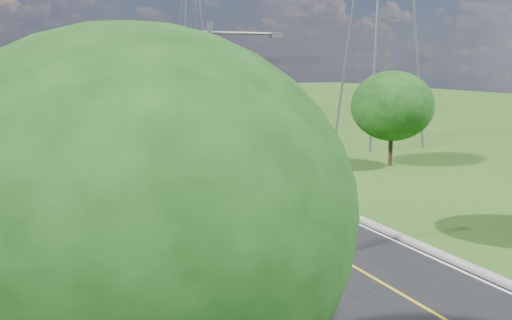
{
  "coord_description": "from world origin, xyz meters",
  "views": [
    {
      "loc": [
        -13.04,
        -7.95,
        8.6
      ],
      "look_at": [
        -0.02,
        21.33,
        3.0
      ],
      "focal_mm": 40.0,
      "sensor_mm": 36.0,
      "label": 1
    }
  ],
  "objects": [
    {
      "name": "ground",
      "position": [
        0.0,
        60.0,
        0.0
      ],
      "size": [
        260.0,
        260.0,
        0.0
      ],
      "primitive_type": "plane",
      "color": "#2B4C15",
      "rests_on": "ground"
    },
    {
      "name": "road",
      "position": [
        0.0,
        66.0,
        0.03
      ],
      "size": [
        8.0,
        150.0,
        0.06
      ],
      "primitive_type": "cube",
      "color": "black",
      "rests_on": "ground"
    },
    {
      "name": "curb_left",
      "position": [
        -4.25,
        66.0,
        0.11
      ],
      "size": [
        0.5,
        150.0,
        0.22
      ],
      "primitive_type": "cube",
      "color": "gray",
      "rests_on": "ground"
    },
    {
      "name": "curb_right",
      "position": [
        4.25,
        66.0,
        0.11
      ],
      "size": [
        0.5,
        150.0,
        0.22
      ],
      "primitive_type": "cube",
      "color": "gray",
      "rests_on": "ground"
    },
    {
      "name": "speed_limit_sign",
      "position": [
        5.2,
        37.98,
        1.6
      ],
      "size": [
        0.55,
        0.09,
        2.4
      ],
      "color": "slate",
      "rests_on": "ground"
    },
    {
      "name": "overpass",
      "position": [
        0.0,
        140.0,
        2.41
      ],
      "size": [
        30.0,
        3.0,
        3.2
      ],
      "color": "gray",
      "rests_on": "ground"
    },
    {
      "name": "streetlight_near_left",
      "position": [
        -6.0,
        12.0,
        5.94
      ],
      "size": [
        5.9,
        0.25,
        10.0
      ],
      "color": "slate",
      "rests_on": "ground"
    },
    {
      "name": "streetlight_mid_left",
      "position": [
        -6.0,
        45.0,
        5.94
      ],
      "size": [
        5.9,
        0.25,
        10.0
      ],
      "color": "slate",
      "rests_on": "ground"
    },
    {
      "name": "streetlight_far_right",
      "position": [
        6.0,
        78.0,
        5.94
      ],
      "size": [
        5.9,
        0.25,
        10.0
      ],
      "color": "slate",
      "rests_on": "ground"
    },
    {
      "name": "power_tower_near",
      "position": [
        22.0,
        40.0,
        14.01
      ],
      "size": [
        9.0,
        6.4,
        28.0
      ],
      "color": "slate",
      "rests_on": "ground"
    },
    {
      "name": "power_tower_far",
      "position": [
        26.0,
        115.0,
        14.01
      ],
      "size": [
        9.0,
        6.4,
        28.0
      ],
      "color": "slate",
      "rests_on": "ground"
    },
    {
      "name": "tree_lf",
      "position": [
        -11.0,
        2.0,
        5.89
      ],
      "size": [
        7.98,
        7.98,
        9.28
      ],
      "color": "black",
      "rests_on": "ground"
    },
    {
      "name": "tree_rb",
      "position": [
        16.0,
        30.0,
        4.95
      ],
      "size": [
        6.72,
        6.72,
        7.82
      ],
      "color": "black",
      "rests_on": "ground"
    },
    {
      "name": "tree_rc",
      "position": [
        15.0,
        52.0,
        4.33
      ],
      "size": [
        5.88,
        5.88,
        6.84
      ],
      "color": "black",
      "rests_on": "ground"
    },
    {
      "name": "tree_rd",
      "position": [
        17.0,
        76.0,
        5.27
      ],
      "size": [
        7.14,
        7.14,
        8.3
      ],
      "color": "black",
      "rests_on": "ground"
    },
    {
      "name": "tree_re",
      "position": [
        14.5,
        100.0,
        4.02
      ],
      "size": [
        5.46,
        5.46,
        6.35
      ],
      "color": "black",
      "rests_on": "ground"
    },
    {
      "name": "tree_rf",
      "position": [
        18.0,
        120.0,
        4.64
      ],
      "size": [
        6.3,
        6.3,
        7.33
      ],
      "color": "black",
      "rests_on": "ground"
    },
    {
      "name": "bus_outbound",
      "position": [
        1.98,
        58.32,
        1.43
      ],
      "size": [
        3.9,
        10.09,
        2.74
      ],
      "primitive_type": "imported",
      "rotation": [
        0.0,
        0.0,
        2.97
      ],
      "color": "silver",
      "rests_on": "road"
    },
    {
      "name": "bus_inbound",
      "position": [
        -1.12,
        69.22,
        1.38
      ],
      "size": [
        2.53,
        9.55,
        2.64
      ],
      "primitive_type": "imported",
      "rotation": [
        0.0,
        0.0,
        0.03
      ],
      "color": "silver",
      "rests_on": "road"
    }
  ]
}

